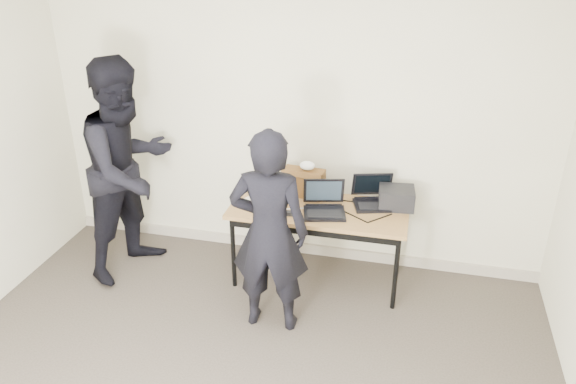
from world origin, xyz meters
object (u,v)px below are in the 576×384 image
(laptop_beige, at_px, (264,197))
(leather_satchel, at_px, (304,182))
(laptop_right, at_px, (374,197))
(equipment_box, at_px, (396,198))
(desk, at_px, (318,215))
(laptop_center, at_px, (324,205))
(person_typist, at_px, (269,233))
(person_observer, at_px, (129,169))

(laptop_beige, relative_size, leather_satchel, 0.96)
(laptop_right, distance_m, leather_satchel, 0.62)
(equipment_box, bearing_deg, desk, -163.06)
(desk, xyz_separation_m, leather_satchel, (-0.18, 0.23, 0.19))
(laptop_center, xyz_separation_m, leather_satchel, (-0.23, 0.27, 0.07))
(laptop_beige, distance_m, laptop_right, 0.94)
(laptop_right, bearing_deg, laptop_beige, 175.13)
(laptop_center, distance_m, person_typist, 0.69)
(leather_satchel, distance_m, person_observer, 1.52)
(laptop_center, xyz_separation_m, laptop_right, (0.39, 0.24, -0.00))
(equipment_box, relative_size, person_observer, 0.15)
(equipment_box, bearing_deg, person_observer, -171.73)
(leather_satchel, bearing_deg, person_typist, -88.94)
(laptop_right, bearing_deg, person_typist, -144.93)
(person_observer, bearing_deg, person_typist, -90.79)
(laptop_right, bearing_deg, laptop_center, -164.09)
(laptop_center, relative_size, leather_satchel, 1.09)
(laptop_beige, distance_m, person_typist, 0.72)
(laptop_right, xyz_separation_m, person_typist, (-0.69, -0.87, 0.04))
(laptop_center, relative_size, laptop_right, 0.97)
(desk, xyz_separation_m, equipment_box, (0.63, 0.19, 0.14))
(person_typist, bearing_deg, laptop_right, -132.03)
(laptop_right, relative_size, person_typist, 0.26)
(leather_satchel, height_order, person_typist, person_typist)
(person_typist, bearing_deg, laptop_beige, -74.51)
(person_typist, distance_m, person_observer, 1.50)
(desk, bearing_deg, person_observer, -175.36)
(laptop_center, distance_m, person_observer, 1.72)
(laptop_beige, bearing_deg, leather_satchel, 57.27)
(laptop_right, relative_size, equipment_box, 1.44)
(desk, relative_size, leather_satchel, 4.00)
(desk, bearing_deg, laptop_center, -35.69)
(equipment_box, relative_size, person_typist, 0.18)
(laptop_beige, bearing_deg, laptop_center, 16.77)
(laptop_center, distance_m, equipment_box, 0.62)
(equipment_box, bearing_deg, person_typist, -135.99)
(desk, height_order, laptop_beige, laptop_beige)
(desk, height_order, laptop_center, laptop_center)
(desk, relative_size, laptop_center, 3.68)
(desk, distance_m, leather_satchel, 0.34)
(laptop_right, xyz_separation_m, leather_satchel, (-0.62, 0.02, 0.07))
(laptop_beige, distance_m, laptop_center, 0.54)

